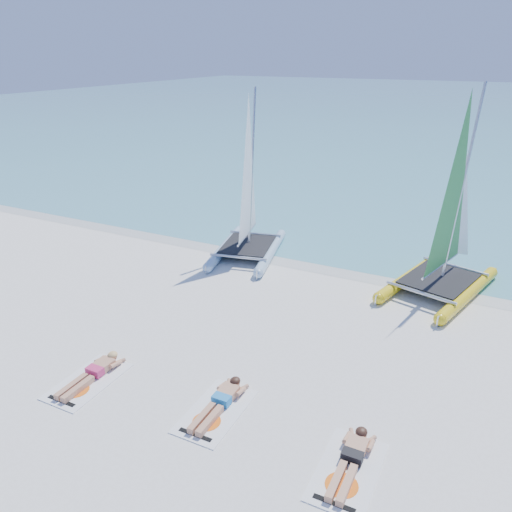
{
  "coord_description": "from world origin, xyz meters",
  "views": [
    {
      "loc": [
        4.43,
        -9.18,
        6.66
      ],
      "look_at": [
        -0.72,
        1.2,
        1.86
      ],
      "focal_mm": 35.0,
      "sensor_mm": 36.0,
      "label": 1
    }
  ],
  "objects_px": {
    "towel_b": "(216,411)",
    "towel_c": "(348,471)",
    "catamaran_blue": "(248,207)",
    "sunbather_b": "(221,401)",
    "catamaran_yellow": "(453,226)",
    "sunbather_c": "(351,458)",
    "towel_a": "(88,381)",
    "sunbather_a": "(94,372)"
  },
  "relations": [
    {
      "from": "towel_b",
      "to": "towel_c",
      "type": "bearing_deg",
      "value": -6.3
    },
    {
      "from": "catamaran_blue",
      "to": "sunbather_b",
      "type": "distance_m",
      "value": 8.38
    },
    {
      "from": "catamaran_yellow",
      "to": "towel_c",
      "type": "distance_m",
      "value": 8.63
    },
    {
      "from": "catamaran_blue",
      "to": "catamaran_yellow",
      "type": "xyz_separation_m",
      "value": [
        6.56,
        0.35,
        0.2
      ]
    },
    {
      "from": "sunbather_b",
      "to": "sunbather_c",
      "type": "bearing_deg",
      "value": -6.3
    },
    {
      "from": "towel_a",
      "to": "towel_c",
      "type": "distance_m",
      "value": 5.78
    },
    {
      "from": "towel_a",
      "to": "sunbather_a",
      "type": "bearing_deg",
      "value": 90.0
    },
    {
      "from": "catamaran_yellow",
      "to": "towel_c",
      "type": "relative_size",
      "value": 3.29
    },
    {
      "from": "catamaran_blue",
      "to": "sunbather_c",
      "type": "xyz_separation_m",
      "value": [
        6.07,
        -7.86,
        -1.59
      ]
    },
    {
      "from": "catamaran_yellow",
      "to": "towel_c",
      "type": "xyz_separation_m",
      "value": [
        -0.49,
        -8.4,
        -1.91
      ]
    },
    {
      "from": "catamaran_yellow",
      "to": "sunbather_b",
      "type": "xyz_separation_m",
      "value": [
        -3.29,
        -7.9,
        -1.8
      ]
    },
    {
      "from": "towel_c",
      "to": "sunbather_c",
      "type": "height_order",
      "value": "sunbather_c"
    },
    {
      "from": "catamaran_blue",
      "to": "sunbather_a",
      "type": "relative_size",
      "value": 3.32
    },
    {
      "from": "sunbather_b",
      "to": "sunbather_c",
      "type": "xyz_separation_m",
      "value": [
        2.8,
        -0.31,
        0.0
      ]
    },
    {
      "from": "towel_b",
      "to": "sunbather_b",
      "type": "relative_size",
      "value": 1.07
    },
    {
      "from": "catamaran_blue",
      "to": "towel_c",
      "type": "relative_size",
      "value": 3.1
    },
    {
      "from": "towel_c",
      "to": "sunbather_c",
      "type": "xyz_separation_m",
      "value": [
        0.0,
        0.19,
        0.11
      ]
    },
    {
      "from": "sunbather_a",
      "to": "sunbather_c",
      "type": "bearing_deg",
      "value": 0.9
    },
    {
      "from": "towel_a",
      "to": "towel_b",
      "type": "distance_m",
      "value": 3.01
    },
    {
      "from": "towel_a",
      "to": "sunbather_b",
      "type": "bearing_deg",
      "value": 11.22
    },
    {
      "from": "catamaran_blue",
      "to": "sunbather_a",
      "type": "distance_m",
      "value": 8.12
    },
    {
      "from": "towel_a",
      "to": "sunbather_c",
      "type": "bearing_deg",
      "value": 2.8
    },
    {
      "from": "sunbather_a",
      "to": "towel_b",
      "type": "distance_m",
      "value": 2.99
    },
    {
      "from": "towel_c",
      "to": "towel_b",
      "type": "bearing_deg",
      "value": 173.7
    },
    {
      "from": "sunbather_b",
      "to": "towel_c",
      "type": "distance_m",
      "value": 2.85
    },
    {
      "from": "catamaran_blue",
      "to": "towel_a",
      "type": "xyz_separation_m",
      "value": [
        0.28,
        -8.15,
        -1.7
      ]
    },
    {
      "from": "towel_a",
      "to": "catamaran_yellow",
      "type": "bearing_deg",
      "value": 53.54
    },
    {
      "from": "towel_a",
      "to": "towel_c",
      "type": "xyz_separation_m",
      "value": [
        5.78,
        0.09,
        0.0
      ]
    },
    {
      "from": "sunbather_a",
      "to": "catamaran_blue",
      "type": "bearing_deg",
      "value": 92.03
    },
    {
      "from": "towel_b",
      "to": "sunbather_b",
      "type": "bearing_deg",
      "value": 90.0
    },
    {
      "from": "catamaran_blue",
      "to": "towel_c",
      "type": "height_order",
      "value": "catamaran_blue"
    },
    {
      "from": "catamaran_yellow",
      "to": "sunbather_b",
      "type": "relative_size",
      "value": 3.52
    },
    {
      "from": "catamaran_yellow",
      "to": "catamaran_blue",
      "type": "bearing_deg",
      "value": -161.68
    },
    {
      "from": "catamaran_blue",
      "to": "towel_a",
      "type": "height_order",
      "value": "catamaran_blue"
    },
    {
      "from": "towel_b",
      "to": "towel_c",
      "type": "relative_size",
      "value": 1.0
    },
    {
      "from": "towel_b",
      "to": "towel_a",
      "type": "bearing_deg",
      "value": -172.36
    },
    {
      "from": "towel_a",
      "to": "sunbather_c",
      "type": "xyz_separation_m",
      "value": [
        5.78,
        0.28,
        0.11
      ]
    },
    {
      "from": "towel_a",
      "to": "towel_c",
      "type": "relative_size",
      "value": 1.0
    },
    {
      "from": "sunbather_a",
      "to": "towel_c",
      "type": "relative_size",
      "value": 0.93
    },
    {
      "from": "sunbather_a",
      "to": "towel_a",
      "type": "bearing_deg",
      "value": -90.0
    },
    {
      "from": "catamaran_yellow",
      "to": "towel_a",
      "type": "xyz_separation_m",
      "value": [
        -6.28,
        -8.5,
        -1.91
      ]
    },
    {
      "from": "catamaran_yellow",
      "to": "towel_b",
      "type": "distance_m",
      "value": 8.95
    }
  ]
}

